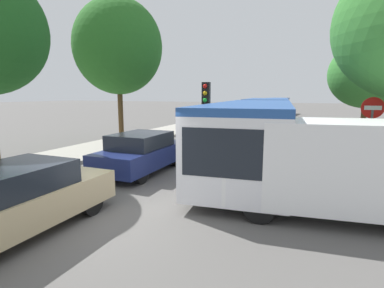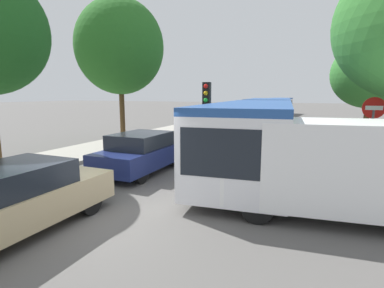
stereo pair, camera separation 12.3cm
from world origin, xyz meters
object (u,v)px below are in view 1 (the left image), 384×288
articulated_bus (261,123)px  white_van (344,167)px  queued_car_tan (15,199)px  tree_left_mid (118,49)px  tree_right_mid (368,76)px  queued_car_graphite (209,133)px  queued_car_navy (142,152)px  queued_car_white (229,124)px  no_entry_sign (371,126)px  traffic_light (206,104)px  queued_car_black (251,118)px  city_bus_rear (274,105)px

articulated_bus → white_van: size_ratio=3.40×
queued_car_tan → tree_left_mid: 11.64m
queued_car_tan → tree_right_mid: size_ratio=0.67×
articulated_bus → tree_right_mid: size_ratio=2.80×
articulated_bus → tree_right_mid: (5.37, 7.19, 2.56)m
queued_car_graphite → queued_car_navy: bearing=176.0°
queued_car_tan → queued_car_white: queued_car_tan is taller
queued_car_white → no_entry_sign: (7.67, -9.78, 1.17)m
articulated_bus → queued_car_graphite: (-2.99, 0.71, -0.77)m
queued_car_navy → no_entry_sign: (7.67, 2.01, 1.12)m
traffic_light → tree_left_mid: size_ratio=0.43×
queued_car_navy → queued_car_graphite: size_ratio=1.03×
queued_car_tan → no_entry_sign: no_entry_sign is taller
no_entry_sign → queued_car_black: bearing=-155.6°
tree_right_mid → queued_car_white: bearing=-173.6°
queued_car_black → tree_left_mid: 15.25m
queued_car_navy → queued_car_white: (-0.01, 11.79, -0.05)m
articulated_bus → city_bus_rear: bearing=-179.3°
queued_car_graphite → queued_car_black: 11.92m
queued_car_graphite → tree_left_mid: size_ratio=0.52×
city_bus_rear → queued_car_white: city_bus_rear is taller
queued_car_tan → queued_car_graphite: bearing=-0.8°
no_entry_sign → white_van: bearing=-14.9°
city_bus_rear → no_entry_sign: (7.44, -31.38, 0.51)m
articulated_bus → queued_car_tan: (-3.09, -10.97, -0.76)m
articulated_bus → traffic_light: traffic_light is taller
queued_car_graphite → queued_car_white: 5.52m
queued_car_navy → queued_car_graphite: (0.41, 6.29, -0.02)m
city_bus_rear → queued_car_white: 21.61m
queued_car_navy → tree_left_mid: size_ratio=0.54×
queued_car_white → queued_car_navy: bearing=179.7°
queued_car_white → no_entry_sign: bearing=-142.2°
articulated_bus → queued_car_white: 7.12m
queued_car_graphite → no_entry_sign: 8.50m
queued_car_white → traffic_light: 9.79m
queued_car_tan → traffic_light: (1.38, 7.70, 1.75)m
articulated_bus → no_entry_sign: 5.58m
city_bus_rear → traffic_light: (1.46, -31.07, 1.13)m
articulated_bus → tree_left_mid: bearing=-86.7°
city_bus_rear → traffic_light: 31.13m
white_van → queued_car_white: bearing=-71.3°
traffic_light → tree_left_mid: (-5.83, 2.05, 2.80)m
city_bus_rear → tree_left_mid: 29.62m
articulated_bus → queued_car_navy: size_ratio=4.14×
city_bus_rear → white_van: city_bus_rear is taller
white_van → tree_right_mid: bearing=-105.6°
city_bus_rear → white_van: bearing=-165.5°
queued_car_black → traffic_light: 16.05m
queued_car_black → tree_left_mid: tree_left_mid is taller
queued_car_graphite → traffic_light: size_ratio=1.22×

